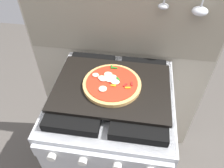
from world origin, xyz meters
TOP-DOWN VIEW (x-y plane):
  - kitchen_backsplash at (0.00, 0.33)m, footprint 1.10×0.09m
  - stove at (-0.00, -0.00)m, footprint 0.60×0.64m
  - baking_tray at (0.00, 0.00)m, footprint 0.54×0.38m
  - pizza_left at (0.00, 0.00)m, footprint 0.27×0.27m

SIDE VIEW (x-z plane):
  - stove at x=0.00m, z-range 0.00..0.90m
  - kitchen_backsplash at x=0.00m, z-range 0.01..1.56m
  - baking_tray at x=0.00m, z-range 0.90..0.92m
  - pizza_left at x=0.00m, z-range 0.91..0.94m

